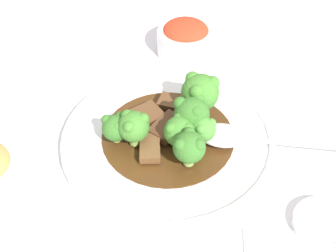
{
  "coord_description": "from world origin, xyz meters",
  "views": [
    {
      "loc": [
        -0.07,
        -0.44,
        0.47
      ],
      "look_at": [
        0.0,
        0.0,
        0.03
      ],
      "focal_mm": 50.0,
      "sensor_mm": 36.0,
      "label": 1
    }
  ],
  "objects_px": {
    "broccoli_floret_0": "(203,129)",
    "sauce_dish": "(323,222)",
    "side_bowl_kimchi": "(185,38)",
    "broccoli_floret_3": "(200,92)",
    "broccoli_floret_4": "(115,126)",
    "beef_strip_3": "(150,148)",
    "broccoli_floret_6": "(134,126)",
    "beef_strip_0": "(141,118)",
    "beef_strip_2": "(164,128)",
    "beef_strip_1": "(175,104)",
    "main_plate": "(168,138)",
    "serving_spoon": "(235,137)",
    "broccoli_floret_2": "(189,147)",
    "broccoli_floret_5": "(179,131)",
    "broccoli_floret_1": "(191,112)"
  },
  "relations": [
    {
      "from": "beef_strip_1",
      "to": "beef_strip_3",
      "type": "distance_m",
      "value": 0.09
    },
    {
      "from": "sauce_dish",
      "to": "broccoli_floret_1",
      "type": "bearing_deg",
      "value": 127.32
    },
    {
      "from": "beef_strip_1",
      "to": "beef_strip_0",
      "type": "bearing_deg",
      "value": -159.13
    },
    {
      "from": "broccoli_floret_3",
      "to": "broccoli_floret_4",
      "type": "bearing_deg",
      "value": -164.95
    },
    {
      "from": "beef_strip_0",
      "to": "broccoli_floret_6",
      "type": "height_order",
      "value": "broccoli_floret_6"
    },
    {
      "from": "main_plate",
      "to": "beef_strip_1",
      "type": "distance_m",
      "value": 0.06
    },
    {
      "from": "beef_strip_3",
      "to": "broccoli_floret_0",
      "type": "height_order",
      "value": "broccoli_floret_0"
    },
    {
      "from": "broccoli_floret_4",
      "to": "broccoli_floret_6",
      "type": "bearing_deg",
      "value": -29.42
    },
    {
      "from": "beef_strip_3",
      "to": "serving_spoon",
      "type": "xyz_separation_m",
      "value": [
        0.11,
        0.0,
        0.0
      ]
    },
    {
      "from": "broccoli_floret_2",
      "to": "broccoli_floret_5",
      "type": "distance_m",
      "value": 0.04
    },
    {
      "from": "broccoli_floret_2",
      "to": "broccoli_floret_4",
      "type": "height_order",
      "value": "broccoli_floret_2"
    },
    {
      "from": "main_plate",
      "to": "beef_strip_2",
      "type": "bearing_deg",
      "value": 124.44
    },
    {
      "from": "broccoli_floret_0",
      "to": "side_bowl_kimchi",
      "type": "bearing_deg",
      "value": 84.83
    },
    {
      "from": "broccoli_floret_2",
      "to": "beef_strip_0",
      "type": "bearing_deg",
      "value": 120.24
    },
    {
      "from": "beef_strip_0",
      "to": "broccoli_floret_2",
      "type": "bearing_deg",
      "value": -59.76
    },
    {
      "from": "beef_strip_2",
      "to": "serving_spoon",
      "type": "height_order",
      "value": "serving_spoon"
    },
    {
      "from": "sauce_dish",
      "to": "beef_strip_2",
      "type": "bearing_deg",
      "value": 134.12
    },
    {
      "from": "main_plate",
      "to": "broccoli_floret_4",
      "type": "relative_size",
      "value": 7.31
    },
    {
      "from": "main_plate",
      "to": "serving_spoon",
      "type": "distance_m",
      "value": 0.09
    },
    {
      "from": "broccoli_floret_1",
      "to": "broccoli_floret_5",
      "type": "relative_size",
      "value": 1.24
    },
    {
      "from": "beef_strip_2",
      "to": "side_bowl_kimchi",
      "type": "xyz_separation_m",
      "value": [
        0.07,
        0.2,
        0.0
      ]
    },
    {
      "from": "broccoli_floret_3",
      "to": "broccoli_floret_4",
      "type": "distance_m",
      "value": 0.13
    },
    {
      "from": "side_bowl_kimchi",
      "to": "beef_strip_2",
      "type": "bearing_deg",
      "value": -108.45
    },
    {
      "from": "broccoli_floret_2",
      "to": "beef_strip_2",
      "type": "bearing_deg",
      "value": 109.34
    },
    {
      "from": "beef_strip_0",
      "to": "beef_strip_3",
      "type": "bearing_deg",
      "value": -85.68
    },
    {
      "from": "serving_spoon",
      "to": "broccoli_floret_4",
      "type": "bearing_deg",
      "value": 169.37
    },
    {
      "from": "broccoli_floret_1",
      "to": "broccoli_floret_6",
      "type": "height_order",
      "value": "broccoli_floret_1"
    },
    {
      "from": "broccoli_floret_3",
      "to": "serving_spoon",
      "type": "relative_size",
      "value": 0.3
    },
    {
      "from": "broccoli_floret_0",
      "to": "beef_strip_1",
      "type": "bearing_deg",
      "value": 108.53
    },
    {
      "from": "broccoli_floret_0",
      "to": "sauce_dish",
      "type": "relative_size",
      "value": 0.56
    },
    {
      "from": "beef_strip_1",
      "to": "sauce_dish",
      "type": "distance_m",
      "value": 0.25
    },
    {
      "from": "serving_spoon",
      "to": "side_bowl_kimchi",
      "type": "height_order",
      "value": "side_bowl_kimchi"
    },
    {
      "from": "side_bowl_kimchi",
      "to": "beef_strip_0",
      "type": "bearing_deg",
      "value": -118.14
    },
    {
      "from": "beef_strip_0",
      "to": "broccoli_floret_0",
      "type": "distance_m",
      "value": 0.09
    },
    {
      "from": "main_plate",
      "to": "beef_strip_3",
      "type": "relative_size",
      "value": 6.07
    },
    {
      "from": "broccoli_floret_5",
      "to": "broccoli_floret_0",
      "type": "bearing_deg",
      "value": 0.21
    },
    {
      "from": "broccoli_floret_0",
      "to": "broccoli_floret_5",
      "type": "bearing_deg",
      "value": -179.79
    },
    {
      "from": "beef_strip_1",
      "to": "broccoli_floret_4",
      "type": "relative_size",
      "value": 1.41
    },
    {
      "from": "broccoli_floret_6",
      "to": "broccoli_floret_4",
      "type": "bearing_deg",
      "value": 150.58
    },
    {
      "from": "beef_strip_3",
      "to": "beef_strip_0",
      "type": "bearing_deg",
      "value": 94.32
    },
    {
      "from": "beef_strip_2",
      "to": "beef_strip_1",
      "type": "bearing_deg",
      "value": 61.75
    },
    {
      "from": "beef_strip_1",
      "to": "broccoli_floret_5",
      "type": "xyz_separation_m",
      "value": [
        -0.01,
        -0.07,
        0.02
      ]
    },
    {
      "from": "beef_strip_2",
      "to": "serving_spoon",
      "type": "relative_size",
      "value": 0.28
    },
    {
      "from": "broccoli_floret_3",
      "to": "sauce_dish",
      "type": "xyz_separation_m",
      "value": [
        0.11,
        -0.2,
        -0.05
      ]
    },
    {
      "from": "beef_strip_2",
      "to": "broccoli_floret_4",
      "type": "distance_m",
      "value": 0.07
    },
    {
      "from": "serving_spoon",
      "to": "sauce_dish",
      "type": "bearing_deg",
      "value": -61.85
    },
    {
      "from": "beef_strip_1",
      "to": "broccoli_floret_1",
      "type": "xyz_separation_m",
      "value": [
        0.01,
        -0.05,
        0.03
      ]
    },
    {
      "from": "beef_strip_1",
      "to": "broccoli_floret_6",
      "type": "distance_m",
      "value": 0.09
    },
    {
      "from": "beef_strip_3",
      "to": "broccoli_floret_6",
      "type": "relative_size",
      "value": 0.93
    },
    {
      "from": "broccoli_floret_0",
      "to": "sauce_dish",
      "type": "distance_m",
      "value": 0.19
    }
  ]
}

